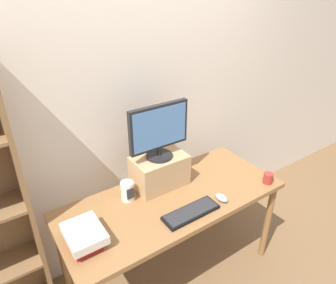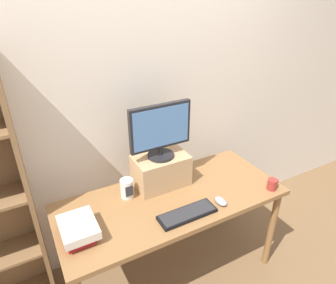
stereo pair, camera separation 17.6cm
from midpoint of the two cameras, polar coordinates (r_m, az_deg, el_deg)
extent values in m
plane|color=brown|center=(2.67, -1.30, -23.46)|extent=(12.00, 12.00, 0.00)
cube|color=beige|center=(2.26, -8.91, 7.32)|extent=(7.00, 0.08, 2.60)
cube|color=olive|center=(2.13, -1.52, -10.91)|extent=(1.59, 0.68, 0.04)
cylinder|color=olive|center=(2.62, 16.53, -14.49)|extent=(0.05, 0.05, 0.73)
cylinder|color=olive|center=(2.42, -21.50, -19.95)|extent=(0.05, 0.05, 0.73)
cylinder|color=olive|center=(2.91, 7.91, -8.53)|extent=(0.05, 0.05, 0.73)
cube|color=olive|center=(2.11, -27.68, -9.95)|extent=(0.03, 0.28, 1.80)
cube|color=tan|center=(2.18, -3.94, -5.55)|extent=(0.39, 0.25, 0.24)
cylinder|color=black|center=(2.12, -4.05, -2.66)|extent=(0.19, 0.19, 0.02)
cylinder|color=black|center=(2.10, -4.08, -1.77)|extent=(0.03, 0.03, 0.06)
cube|color=black|center=(2.01, -4.26, 2.84)|extent=(0.45, 0.04, 0.32)
cube|color=#4C7AB7|center=(2.00, -3.97, 2.64)|extent=(0.41, 0.00, 0.28)
cube|color=black|center=(1.99, 1.84, -13.35)|extent=(0.39, 0.13, 0.02)
cube|color=#28282B|center=(1.98, 1.85, -13.07)|extent=(0.36, 0.12, 0.00)
ellipsoid|color=#99999E|center=(2.11, 7.79, -10.54)|extent=(0.06, 0.10, 0.04)
cube|color=maroon|center=(1.88, -18.46, -17.62)|extent=(0.15, 0.20, 0.05)
cube|color=silver|center=(1.85, -18.45, -16.28)|extent=(0.20, 0.26, 0.05)
cylinder|color=#9E2D28|center=(2.33, 16.48, -6.68)|extent=(0.07, 0.07, 0.08)
torus|color=#9E2D28|center=(2.35, 17.05, -6.31)|extent=(0.05, 0.01, 0.05)
cylinder|color=silver|center=(2.10, -10.15, -9.23)|extent=(0.09, 0.09, 0.14)
cube|color=#2D2D30|center=(2.06, -9.60, -9.75)|extent=(0.05, 0.00, 0.08)
camera|label=1|loc=(0.09, -92.57, -1.37)|focal=32.00mm
camera|label=2|loc=(0.09, 87.43, 1.37)|focal=32.00mm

